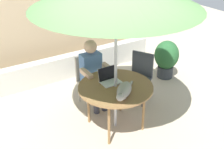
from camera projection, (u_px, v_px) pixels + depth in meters
The scene contains 10 objects.
ground_plane at pixel (115, 125), 4.62m from camera, with size 14.00×14.00×0.00m, color #BCAD93.
fence_back at pixel (52, 29), 6.04m from camera, with size 4.53×0.08×1.81m, color tan.
planter_wall_low at pixel (65, 67), 5.94m from camera, with size 4.07×0.20×0.49m, color beige.
patio_table at pixel (116, 89), 4.30m from camera, with size 1.13×1.13×0.74m.
chair_occupied at pixel (89, 76), 5.02m from camera, with size 0.40×0.40×0.88m.
chair_empty at pixel (140, 73), 5.12m from camera, with size 0.55×0.55×0.88m.
person_seated at pixel (93, 71), 4.82m from camera, with size 0.48×0.48×1.22m.
laptop at pixel (109, 78), 4.37m from camera, with size 0.30×0.25×0.21m.
cat at pixel (124, 91), 3.99m from camera, with size 0.53×0.44×0.17m.
potted_plant_near_fence at pixel (166, 57), 5.87m from camera, with size 0.50×0.50×0.80m.
Camera 1 is at (-2.02, -3.09, 2.90)m, focal length 45.98 mm.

